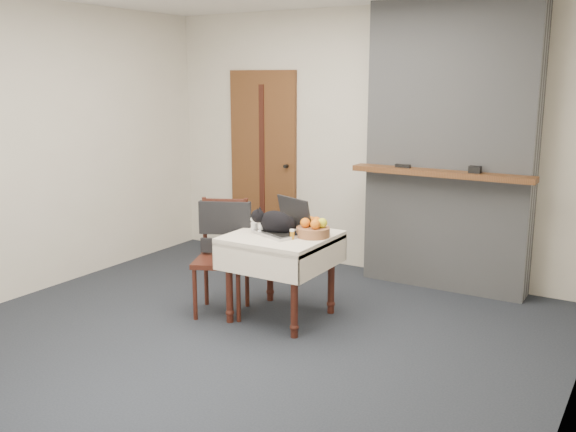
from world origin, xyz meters
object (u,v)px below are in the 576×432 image
at_px(pill_bottle, 292,234).
at_px(cream_jar, 254,227).
at_px(laptop, 285,225).
at_px(cat, 277,223).
at_px(side_table, 281,248).
at_px(chair, 223,240).
at_px(door, 263,164).
at_px(fruit_basket, 313,229).

bearing_deg(pill_bottle, cream_jar, 168.52).
height_order(laptop, cat, laptop).
height_order(side_table, chair, chair).
bearing_deg(door, fruit_basket, -46.22).
relative_size(laptop, pill_bottle, 6.04).
xyz_separation_m(laptop, cream_jar, (-0.27, -0.05, -0.04)).
xyz_separation_m(side_table, cat, (-0.04, -0.00, 0.21)).
distance_m(side_table, pill_bottle, 0.23).
bearing_deg(cream_jar, chair, -165.07).
height_order(cat, cream_jar, cat).
height_order(door, cat, door).
bearing_deg(fruit_basket, cream_jar, -170.95).
bearing_deg(side_table, fruit_basket, 16.93).
bearing_deg(side_table, laptop, 75.26).
distance_m(fruit_basket, chair, 0.80).
relative_size(cat, chair, 0.48).
height_order(side_table, fruit_basket, fruit_basket).
bearing_deg(cream_jar, laptop, 10.60).
bearing_deg(pill_bottle, door, 129.00).
height_order(cat, fruit_basket, cat).
distance_m(door, chair, 1.87).
distance_m(door, side_table, 2.07).
bearing_deg(door, side_table, -52.84).
distance_m(door, pill_bottle, 2.21).
height_order(laptop, fruit_basket, laptop).
xyz_separation_m(pill_bottle, fruit_basket, (0.10, 0.16, 0.02)).
bearing_deg(laptop, side_table, -83.35).
distance_m(door, cream_jar, 1.91).
xyz_separation_m(cat, fruit_basket, (0.29, 0.08, -0.03)).
bearing_deg(laptop, pill_bottle, -21.63).
xyz_separation_m(cat, pill_bottle, (0.19, -0.08, -0.05)).
relative_size(door, chair, 2.12).
bearing_deg(laptop, door, 149.61).
relative_size(laptop, cat, 1.05).
distance_m(laptop, chair, 0.57).
height_order(cat, chair, chair).
xyz_separation_m(door, cream_jar, (0.97, -1.62, -0.27)).
relative_size(pill_bottle, fruit_basket, 0.30).
height_order(cat, pill_bottle, cat).
xyz_separation_m(door, fruit_basket, (1.48, -1.54, -0.24)).
relative_size(fruit_basket, chair, 0.28).
distance_m(cat, chair, 0.52).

